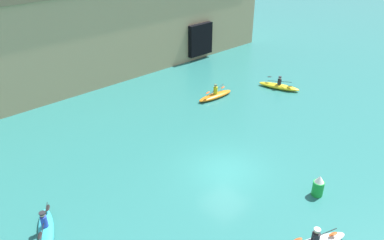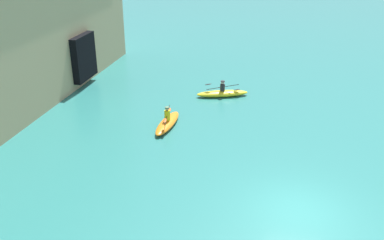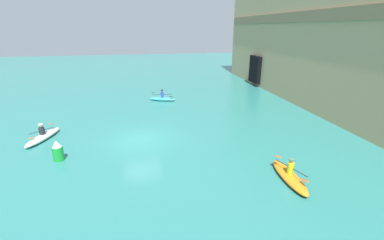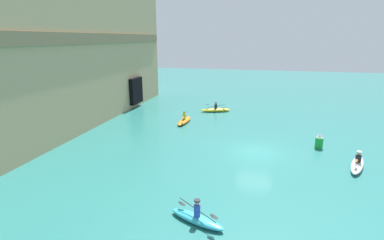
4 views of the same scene
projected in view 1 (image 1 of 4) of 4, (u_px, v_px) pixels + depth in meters
ground_plane at (226, 170)px, 21.65m from camera, size 120.00×120.00×0.00m
kayak_cyan at (46, 228)px, 17.35m from camera, size 1.67×2.88×1.18m
kayak_orange at (215, 95)px, 30.07m from camera, size 3.36×0.98×1.18m
kayak_yellow at (279, 86)px, 31.67m from camera, size 1.98×3.52×1.09m
marker_buoy at (318, 186)px, 19.48m from camera, size 0.59×0.59×1.23m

